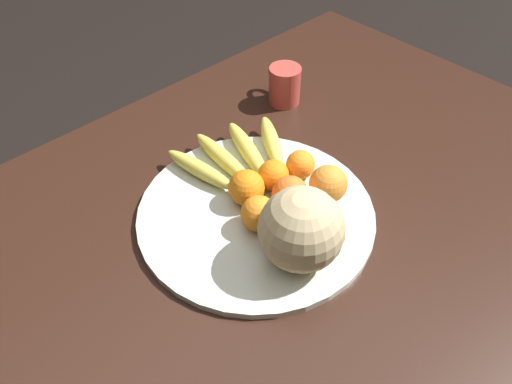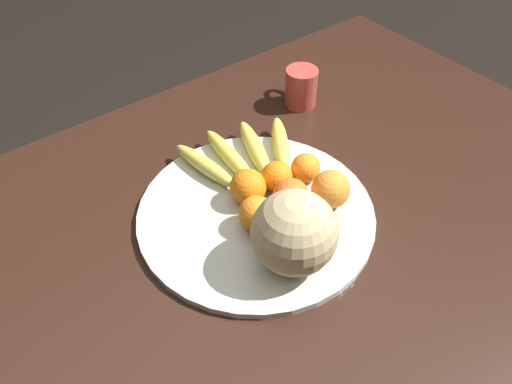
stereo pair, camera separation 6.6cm
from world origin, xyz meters
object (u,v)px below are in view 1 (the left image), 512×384
orange_back_right (300,165)px  ceramic_mug (284,84)px  fruit_bowl (256,213)px  banana_bunch (237,154)px  orange_back_left (288,194)px  orange_top_small (259,214)px  melon (301,229)px  orange_mid_center (273,175)px  orange_front_right (247,188)px  kitchen_table (287,243)px  orange_front_left (328,184)px

orange_back_right → ceramic_mug: (-0.18, -0.22, 0.00)m
fruit_bowl → banana_bunch: banana_bunch is taller
fruit_bowl → orange_back_right: orange_back_right is taller
orange_back_left → orange_top_small: bearing=-1.7°
orange_back_left → orange_top_small: (0.07, -0.00, -0.00)m
melon → orange_back_right: (-0.15, -0.14, -0.04)m
orange_mid_center → melon: bearing=59.6°
orange_top_small → fruit_bowl: bearing=-126.1°
orange_back_right → orange_top_small: bearing=15.1°
melon → orange_back_left: melon is taller
orange_front_right → orange_back_right: size_ratio=1.19×
orange_back_left → orange_top_small: 0.07m
ceramic_mug → orange_mid_center: bearing=40.7°
melon → orange_mid_center: size_ratio=2.36×
kitchen_table → ceramic_mug: (-0.26, -0.27, 0.14)m
banana_bunch → orange_mid_center: 0.11m
ceramic_mug → banana_bunch: bearing=23.0°
kitchen_table → orange_top_small: bearing=-3.9°
kitchen_table → melon: 0.22m
orange_front_left → ceramic_mug: (-0.19, -0.30, -0.00)m
melon → orange_front_left: bearing=-156.8°
kitchen_table → orange_top_small: (0.08, -0.01, 0.14)m
ceramic_mug → orange_front_right: bearing=33.4°
banana_bunch → fruit_bowl: bearing=164.6°
banana_bunch → orange_back_left: orange_back_left is taller
orange_top_small → orange_back_left: bearing=178.3°
fruit_bowl → orange_top_small: orange_top_small is taller
orange_back_right → ceramic_mug: 0.29m
fruit_bowl → orange_back_left: size_ratio=6.49×
orange_front_right → orange_mid_center: size_ratio=1.13×
banana_bunch → orange_back_right: orange_back_right is taller
fruit_bowl → orange_front_right: bearing=-100.1°
fruit_bowl → orange_back_right: 0.14m
orange_mid_center → orange_back_left: (0.02, 0.06, 0.00)m
banana_bunch → orange_front_left: size_ratio=3.51×
orange_back_left → ceramic_mug: (-0.26, -0.27, -0.00)m
orange_front_right → melon: bearing=80.6°
orange_front_left → orange_back_right: orange_front_left is taller
orange_front_left → ceramic_mug: bearing=-122.0°
ceramic_mug → kitchen_table: bearing=46.2°
fruit_bowl → orange_front_left: size_ratio=6.13×
melon → orange_top_small: 0.11m
kitchen_table → banana_bunch: size_ratio=5.61×
banana_bunch → orange_back_left: size_ratio=3.72×
fruit_bowl → kitchen_table: bearing=146.0°
orange_front_left → fruit_bowl: bearing=-28.9°
orange_back_right → kitchen_table: bearing=30.9°
orange_front_right → orange_front_left: bearing=139.7°
orange_top_small → orange_mid_center: bearing=-148.8°
kitchen_table → melon: bearing=51.6°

